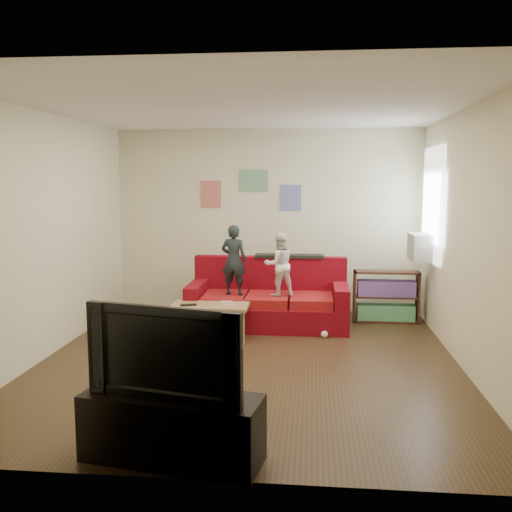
# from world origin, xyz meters

# --- Properties ---
(room_shell) EXTENTS (4.52, 5.02, 2.72)m
(room_shell) POSITION_xyz_m (0.00, 0.00, 1.35)
(room_shell) COLOR #45301B
(room_shell) RESTS_ON ground
(sofa) EXTENTS (2.12, 0.97, 0.93)m
(sofa) POSITION_xyz_m (0.10, 1.59, 0.31)
(sofa) COLOR maroon
(sofa) RESTS_ON ground
(child_a) EXTENTS (0.37, 0.27, 0.93)m
(child_a) POSITION_xyz_m (-0.36, 1.42, 0.91)
(child_a) COLOR black
(child_a) RESTS_ON sofa
(child_b) EXTENTS (0.49, 0.45, 0.83)m
(child_b) POSITION_xyz_m (0.24, 1.42, 0.86)
(child_b) COLOR white
(child_b) RESTS_ON sofa
(coffee_table) EXTENTS (0.95, 0.52, 0.43)m
(coffee_table) POSITION_xyz_m (-0.58, 0.88, 0.37)
(coffee_table) COLOR tan
(coffee_table) RESTS_ON ground
(remote) EXTENTS (0.20, 0.11, 0.02)m
(remote) POSITION_xyz_m (-0.83, 0.76, 0.44)
(remote) COLOR black
(remote) RESTS_ON coffee_table
(game_controller) EXTENTS (0.15, 0.05, 0.03)m
(game_controller) POSITION_xyz_m (-0.38, 0.93, 0.44)
(game_controller) COLOR silver
(game_controller) RESTS_ON coffee_table
(bookshelf) EXTENTS (0.89, 0.27, 0.71)m
(bookshelf) POSITION_xyz_m (1.70, 1.94, 0.32)
(bookshelf) COLOR #412417
(bookshelf) RESTS_ON ground
(window) EXTENTS (0.04, 1.08, 1.48)m
(window) POSITION_xyz_m (2.22, 1.65, 1.64)
(window) COLOR white
(window) RESTS_ON room_shell
(ac_unit) EXTENTS (0.28, 0.55, 0.35)m
(ac_unit) POSITION_xyz_m (2.10, 1.65, 1.08)
(ac_unit) COLOR #B7B2A3
(ac_unit) RESTS_ON window
(artwork_left) EXTENTS (0.30, 0.01, 0.40)m
(artwork_left) POSITION_xyz_m (-0.85, 2.48, 1.75)
(artwork_left) COLOR #D87266
(artwork_left) RESTS_ON room_shell
(artwork_center) EXTENTS (0.42, 0.01, 0.32)m
(artwork_center) POSITION_xyz_m (-0.20, 2.48, 1.95)
(artwork_center) COLOR #72B27F
(artwork_center) RESTS_ON room_shell
(artwork_right) EXTENTS (0.30, 0.01, 0.38)m
(artwork_right) POSITION_xyz_m (0.35, 2.48, 1.70)
(artwork_right) COLOR #727FCC
(artwork_right) RESTS_ON room_shell
(file_box) EXTENTS (0.40, 0.31, 0.28)m
(file_box) POSITION_xyz_m (0.54, 1.56, 0.14)
(file_box) COLOR silver
(file_box) RESTS_ON ground
(tv_stand) EXTENTS (1.31, 0.62, 0.47)m
(tv_stand) POSITION_xyz_m (-0.29, -2.25, 0.24)
(tv_stand) COLOR black
(tv_stand) RESTS_ON ground
(television) EXTENTS (1.14, 0.41, 0.65)m
(television) POSITION_xyz_m (-0.29, -2.25, 0.80)
(television) COLOR black
(television) RESTS_ON tv_stand
(tissue) EXTENTS (0.10, 0.10, 0.09)m
(tissue) POSITION_xyz_m (0.84, 1.01, 0.04)
(tissue) COLOR white
(tissue) RESTS_ON ground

